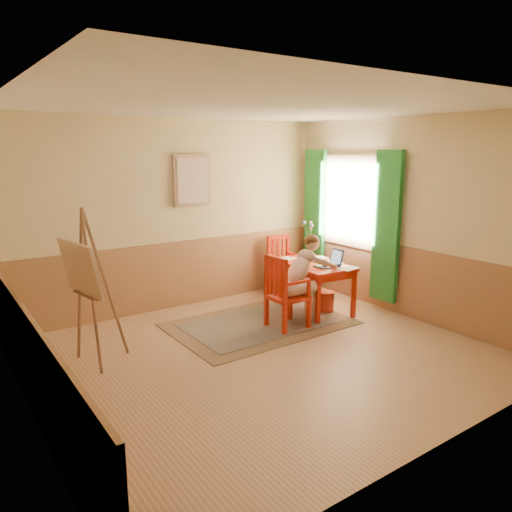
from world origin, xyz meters
TOP-DOWN VIEW (x-y plane):
  - room at (0.00, 0.00)m, footprint 5.04×4.54m
  - wainscot at (0.00, 0.80)m, footprint 5.00×4.50m
  - window at (2.42, 1.10)m, footprint 0.12×2.01m
  - wall_portrait at (0.25, 2.20)m, footprint 0.60×0.05m
  - rug at (0.53, 0.85)m, footprint 2.40×1.60m
  - table at (1.53, 0.91)m, footprint 0.84×1.27m
  - chair_left at (0.70, 0.53)m, footprint 0.46×0.44m
  - chair_back at (1.72, 1.88)m, footprint 0.46×0.48m
  - figure at (1.01, 0.54)m, footprint 0.91×0.40m
  - laptop at (1.59, 0.62)m, footprint 0.39×0.24m
  - papers at (1.66, 0.90)m, footprint 0.77×1.26m
  - vase at (1.83, 1.34)m, footprint 0.21×0.28m
  - wastebasket at (1.63, 0.75)m, footprint 0.32×0.32m
  - easel at (-1.76, 0.89)m, footprint 0.64×0.79m

SIDE VIEW (x-z plane):
  - rug at x=0.53m, z-range 0.00..0.02m
  - wastebasket at x=1.63m, z-range 0.00..0.30m
  - chair_back at x=1.72m, z-range 0.00..0.95m
  - wainscot at x=0.00m, z-range 0.00..1.00m
  - chair_left at x=0.70m, z-range 0.00..1.00m
  - table at x=1.53m, z-range 0.27..0.99m
  - figure at x=1.01m, z-range 0.06..1.30m
  - papers at x=1.66m, z-range 0.72..0.73m
  - laptop at x=1.59m, z-range 0.65..0.88m
  - vase at x=1.83m, z-range 0.70..1.25m
  - easel at x=-1.76m, z-range 0.16..1.92m
  - window at x=2.42m, z-range 0.25..2.45m
  - room at x=0.00m, z-range -0.02..2.82m
  - wall_portrait at x=0.25m, z-range 1.52..2.28m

